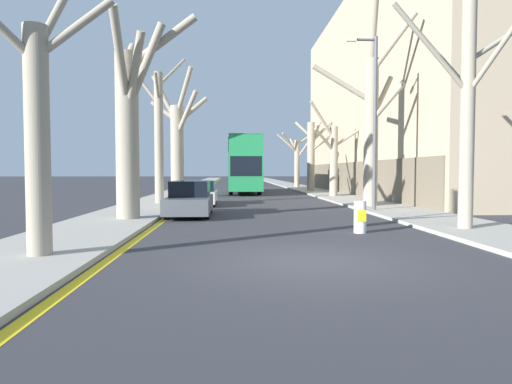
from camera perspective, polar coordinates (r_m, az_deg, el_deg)
ground_plane at (r=9.43m, az=6.71°, el=-8.63°), size 300.00×300.00×0.00m
sidewalk_left at (r=59.29m, az=-7.25°, el=0.90°), size 3.10×120.00×0.12m
sidewalk_right at (r=59.60m, az=4.06°, el=0.92°), size 3.10×120.00×0.12m
building_facade_right at (r=38.07m, az=18.86°, el=11.39°), size 10.08×33.09×15.47m
kerb_line_stripe at (r=59.19m, az=-5.57°, el=0.85°), size 0.24×120.00×0.01m
street_tree_left_0 at (r=10.32m, az=-25.73°, el=7.88°), size 3.36×2.42×6.69m
street_tree_left_1 at (r=17.22m, az=-15.50°, el=8.70°), size 3.00×4.21×7.45m
street_tree_left_2 at (r=25.14m, az=-12.06°, el=7.47°), size 3.13×4.52×8.51m
street_tree_left_3 at (r=32.02m, az=-9.78°, el=6.32°), size 4.02×2.97×8.73m
street_tree_right_0 at (r=15.28m, az=24.92°, el=10.52°), size 4.94×4.33×8.53m
street_tree_right_1 at (r=23.56m, az=14.25°, el=8.60°), size 4.59×2.69×10.00m
street_tree_right_2 at (r=32.05m, az=9.63°, el=4.32°), size 3.99×1.98×6.54m
street_tree_right_3 at (r=40.21m, az=7.10°, el=4.93°), size 4.01×2.31×6.78m
street_tree_right_4 at (r=49.47m, az=5.17°, el=4.16°), size 5.12×2.65×6.67m
double_decker_bus at (r=38.15m, az=-1.52°, el=3.74°), size 2.56×10.88×4.56m
parked_car_0 at (r=18.92m, az=-8.25°, el=-0.92°), size 1.73×4.46×1.44m
parked_car_1 at (r=24.87m, az=-7.02°, el=-0.19°), size 1.75×4.48×1.30m
lamp_post at (r=21.03m, az=14.40°, el=9.34°), size 1.40×0.20×7.73m
traffic_bollard at (r=13.89m, az=12.88°, el=-3.06°), size 0.37×0.38×0.95m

